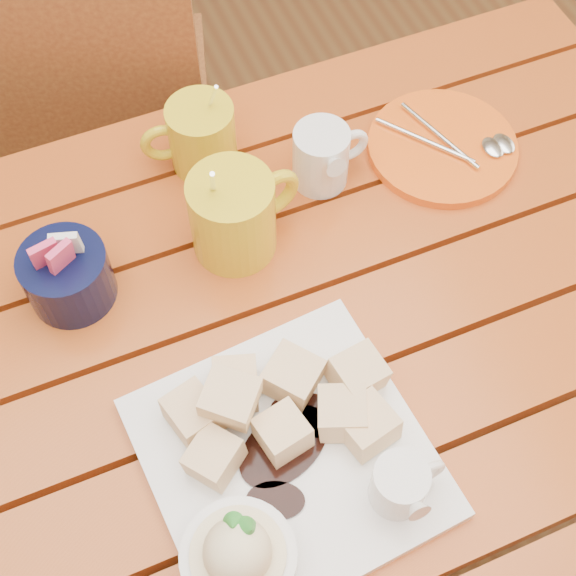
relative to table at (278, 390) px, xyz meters
name	(u,v)px	position (x,y,z in m)	size (l,w,h in m)	color
ground	(281,527)	(0.00, 0.00, -0.64)	(5.00, 5.00, 0.00)	brown
table	(278,390)	(0.00, 0.00, 0.00)	(1.20, 0.79, 0.75)	#A03B14
dessert_plate	(279,473)	(-0.05, -0.14, 0.14)	(0.29, 0.29, 0.11)	white
coffee_mug_left	(200,136)	(0.02, 0.29, 0.16)	(0.12, 0.08, 0.14)	gold
coffee_mug_right	(235,214)	(0.01, 0.15, 0.16)	(0.14, 0.10, 0.17)	gold
cream_pitcher	(323,156)	(0.15, 0.20, 0.15)	(0.10, 0.08, 0.08)	white
sugar_caddy	(67,275)	(-0.19, 0.16, 0.15)	(0.10, 0.10, 0.11)	black
orange_saucer	(444,147)	(0.31, 0.19, 0.11)	(0.19, 0.19, 0.02)	orange
chair_far	(75,123)	(-0.11, 0.63, -0.11)	(0.56, 0.56, 0.96)	brown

